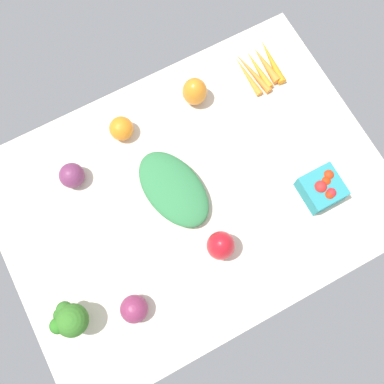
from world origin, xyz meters
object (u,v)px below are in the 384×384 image
object	(u,v)px
red_onion_near_basket	(134,309)
heirloom_tomato_orange	(121,129)
bell_pepper_orange	(195,92)
red_onion_center	(72,175)
bell_pepper_red	(221,246)
berry_basket	(322,188)
broccoli_head	(70,320)
leafy_greens_clump	(173,189)
carrot_bunch	(261,67)

from	to	relation	value
red_onion_near_basket	heirloom_tomato_orange	distance (cm)	48.66
bell_pepper_orange	red_onion_center	bearing A→B (deg)	-171.70
red_onion_center	heirloom_tomato_orange	world-z (taller)	red_onion_center
bell_pepper_red	red_onion_center	world-z (taller)	bell_pepper_red
berry_basket	broccoli_head	size ratio (longest dim) A/B	0.90
heirloom_tomato_orange	leafy_greens_clump	world-z (taller)	heirloom_tomato_orange
berry_basket	red_onion_near_basket	distance (cm)	58.16
red_onion_center	leafy_greens_clump	distance (cm)	27.52
heirloom_tomato_orange	bell_pepper_orange	world-z (taller)	bell_pepper_orange
red_onion_center	red_onion_near_basket	bearing A→B (deg)	-90.75
red_onion_near_basket	red_onion_center	bearing A→B (deg)	89.25
heirloom_tomato_orange	leafy_greens_clump	size ratio (longest dim) A/B	0.28
red_onion_center	heirloom_tomato_orange	bearing A→B (deg)	19.05
broccoli_head	heirloom_tomato_orange	bearing A→B (deg)	51.24
red_onion_near_basket	broccoli_head	xyz separation A→B (cm)	(-14.27, 4.80, 3.44)
red_onion_near_basket	carrot_bunch	size ratio (longest dim) A/B	0.44
red_onion_near_basket	heirloom_tomato_orange	bearing A→B (deg)	68.11
heirloom_tomato_orange	broccoli_head	size ratio (longest dim) A/B	0.60
bell_pepper_red	red_onion_center	bearing A→B (deg)	126.07
leafy_greens_clump	carrot_bunch	bearing A→B (deg)	28.06
berry_basket	bell_pepper_orange	world-z (taller)	bell_pepper_orange
heirloom_tomato_orange	carrot_bunch	size ratio (longest dim) A/B	0.42
broccoli_head	berry_basket	bearing A→B (deg)	-0.31
red_onion_center	heirloom_tomato_orange	distance (cm)	18.65
bell_pepper_red	heirloom_tomato_orange	bearing A→B (deg)	101.21
red_onion_center	carrot_bunch	size ratio (longest dim) A/B	0.43
red_onion_near_basket	bell_pepper_orange	size ratio (longest dim) A/B	0.76
heirloom_tomato_orange	carrot_bunch	bearing A→B (deg)	-0.92
heirloom_tomato_orange	bell_pepper_orange	distance (cm)	23.01
red_onion_near_basket	broccoli_head	size ratio (longest dim) A/B	0.63
bell_pepper_orange	berry_basket	bearing A→B (deg)	-67.41
bell_pepper_red	berry_basket	size ratio (longest dim) A/B	1.01
broccoli_head	carrot_bunch	xyz separation A→B (cm)	(77.16, 39.63, -5.76)
bell_pepper_red	berry_basket	bearing A→B (deg)	1.57
broccoli_head	bell_pepper_red	bearing A→B (deg)	-1.77
heirloom_tomato_orange	broccoli_head	world-z (taller)	broccoli_head
bell_pepper_red	bell_pepper_orange	xyz separation A→B (cm)	(14.72, 41.45, -0.48)
bell_pepper_red	bell_pepper_orange	bearing A→B (deg)	70.44
bell_pepper_red	berry_basket	distance (cm)	31.67
carrot_bunch	leafy_greens_clump	world-z (taller)	leafy_greens_clump
berry_basket	carrot_bunch	size ratio (longest dim) A/B	0.63
berry_basket	heirloom_tomato_orange	xyz separation A→B (cm)	(-39.86, 40.75, 0.14)
red_onion_near_basket	carrot_bunch	bearing A→B (deg)	35.24
berry_basket	carrot_bunch	bearing A→B (deg)	83.02
heirloom_tomato_orange	red_onion_center	bearing A→B (deg)	-160.95
bell_pepper_red	carrot_bunch	bearing A→B (deg)	48.25
heirloom_tomato_orange	broccoli_head	distance (cm)	51.88
bell_pepper_red	berry_basket	world-z (taller)	bell_pepper_red
leafy_greens_clump	bell_pepper_orange	world-z (taller)	bell_pepper_orange
broccoli_head	leafy_greens_clump	size ratio (longest dim) A/B	0.46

